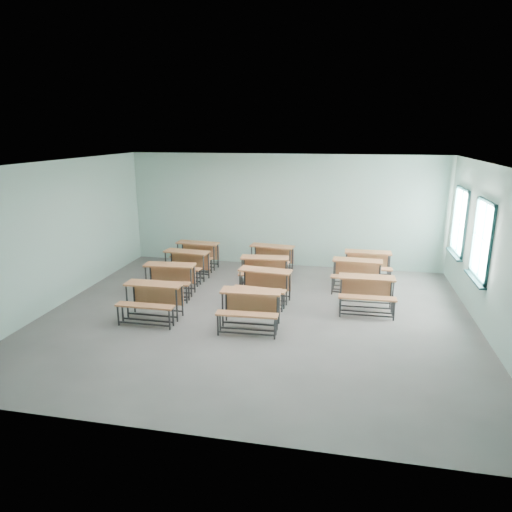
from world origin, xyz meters
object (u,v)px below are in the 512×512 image
(desk_unit_r1c0, at_px, (169,275))
(desk_unit_r1c2, at_px, (367,289))
(desk_unit_r1c1, at_px, (264,281))
(desk_unit_r3c2, at_px, (368,262))
(desk_unit_r2c2, at_px, (357,271))
(desk_unit_r2c1, at_px, (264,267))
(desk_unit_r0c1, at_px, (250,304))
(desk_unit_r3c0, at_px, (196,252))
(desk_unit_r3c1, at_px, (271,255))
(desk_unit_r0c0, at_px, (152,296))
(desk_unit_r2c0, at_px, (185,261))

(desk_unit_r1c0, height_order, desk_unit_r1c2, same)
(desk_unit_r1c1, height_order, desk_unit_r3c2, same)
(desk_unit_r2c2, height_order, desk_unit_r3c2, same)
(desk_unit_r2c2, bearing_deg, desk_unit_r2c1, -172.28)
(desk_unit_r0c1, height_order, desk_unit_r2c2, same)
(desk_unit_r3c0, bearing_deg, desk_unit_r2c1, -23.64)
(desk_unit_r1c0, height_order, desk_unit_r3c1, same)
(desk_unit_r0c0, bearing_deg, desk_unit_r1c2, 17.15)
(desk_unit_r2c0, xyz_separation_m, desk_unit_r2c1, (2.15, -0.16, 0.00))
(desk_unit_r2c0, relative_size, desk_unit_r3c2, 1.06)
(desk_unit_r1c0, bearing_deg, desk_unit_r2c0, 87.48)
(desk_unit_r0c1, bearing_deg, desk_unit_r1c1, 87.22)
(desk_unit_r1c0, xyz_separation_m, desk_unit_r3c0, (-0.07, 2.23, 0.00))
(desk_unit_r1c0, bearing_deg, desk_unit_r0c0, -86.50)
(desk_unit_r0c1, height_order, desk_unit_r2c0, same)
(desk_unit_r1c0, distance_m, desk_unit_r1c2, 4.57)
(desk_unit_r2c0, bearing_deg, desk_unit_r1c2, -9.12)
(desk_unit_r1c2, distance_m, desk_unit_r2c1, 2.72)
(desk_unit_r0c0, height_order, desk_unit_r1c2, same)
(desk_unit_r2c1, bearing_deg, desk_unit_r3c2, 17.85)
(desk_unit_r3c1, bearing_deg, desk_unit_r3c0, -171.60)
(desk_unit_r2c1, relative_size, desk_unit_r2c2, 1.02)
(desk_unit_r0c0, relative_size, desk_unit_r0c1, 0.98)
(desk_unit_r0c0, distance_m, desk_unit_r3c2, 5.71)
(desk_unit_r1c1, xyz_separation_m, desk_unit_r3c1, (-0.21, 2.27, 0.00))
(desk_unit_r2c2, bearing_deg, desk_unit_r3c1, 159.28)
(desk_unit_r0c1, xyz_separation_m, desk_unit_r1c0, (-2.28, 1.43, 0.00))
(desk_unit_r3c2, bearing_deg, desk_unit_r1c2, -93.21)
(desk_unit_r2c0, xyz_separation_m, desk_unit_r3c1, (2.12, 1.04, 0.00))
(desk_unit_r2c1, relative_size, desk_unit_r3c1, 0.98)
(desk_unit_r0c1, bearing_deg, desk_unit_r2c0, 128.72)
(desk_unit_r1c2, height_order, desk_unit_r3c2, same)
(desk_unit_r1c1, bearing_deg, desk_unit_r2c0, 157.99)
(desk_unit_r3c0, bearing_deg, desk_unit_r1c1, -38.97)
(desk_unit_r1c1, relative_size, desk_unit_r2c0, 0.99)
(desk_unit_r1c1, height_order, desk_unit_r2c2, same)
(desk_unit_r1c0, xyz_separation_m, desk_unit_r2c1, (2.10, 1.08, 0.00))
(desk_unit_r0c1, distance_m, desk_unit_r3c0, 4.34)
(desk_unit_r0c0, bearing_deg, desk_unit_r2c1, 52.46)
(desk_unit_r0c0, bearing_deg, desk_unit_r3c0, 94.25)
(desk_unit_r1c1, bearing_deg, desk_unit_r0c1, -84.65)
(desk_unit_r2c1, distance_m, desk_unit_r3c2, 2.78)
(desk_unit_r1c1, bearing_deg, desk_unit_r3c0, 142.45)
(desk_unit_r0c0, distance_m, desk_unit_r2c2, 4.96)
(desk_unit_r2c0, relative_size, desk_unit_r2c1, 1.02)
(desk_unit_r1c0, relative_size, desk_unit_r1c1, 0.99)
(desk_unit_r1c1, distance_m, desk_unit_r1c2, 2.28)
(desk_unit_r0c1, relative_size, desk_unit_r3c1, 0.95)
(desk_unit_r0c0, height_order, desk_unit_r2c1, same)
(desk_unit_r0c0, height_order, desk_unit_r3c1, same)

